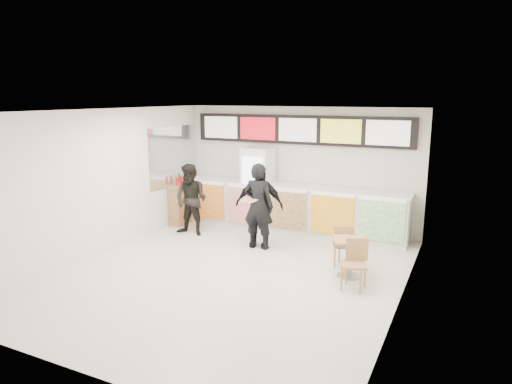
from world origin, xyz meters
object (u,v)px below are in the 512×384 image
Objects in this scene: customer_mid at (259,206)px; service_counter at (292,208)px; drinks_fridge at (258,187)px; customer_left at (191,200)px; condiment_ledge at (183,203)px; customer_main at (258,206)px; cafe_table at (350,251)px.

service_counter is at bearing 70.96° from customer_mid.
customer_left is at bearing -129.21° from drinks_fridge.
condiment_ledge is at bearing 152.35° from customer_mid.
customer_left is at bearing 168.97° from customer_mid.
customer_main is (0.74, -1.53, -0.07)m from drinks_fridge.
drinks_fridge reaches higher than customer_main.
drinks_fridge is at bearing 119.89° from cafe_table.
condiment_ledge is (-2.63, 0.98, -0.41)m from customer_main.
customer_mid is at bearing -99.71° from service_counter.
cafe_table is at bearing -38.02° from drinks_fridge.
cafe_table is (2.24, -0.89, -0.41)m from customer_mid.
customer_mid reaches higher than cafe_table.
cafe_table is at bearing -14.53° from customer_left.
customer_mid reaches higher than customer_left.
customer_main is at bearing -6.93° from customer_left.
customer_main reaches higher than customer_mid.
condiment_ledge is (-4.82, 1.75, 0.02)m from cafe_table.
service_counter is 2.45m from customer_left.
service_counter is at bearing 31.87° from customer_left.
customer_left reaches higher than service_counter.
drinks_fridge is 1.07× the size of customer_main.
customer_main is 2.83m from condiment_ledge.
drinks_fridge is 3.76m from cafe_table.
customer_mid is (1.80, -0.05, 0.06)m from customer_left.
customer_mid is (-0.04, 0.13, -0.02)m from customer_main.
customer_main is 1.03× the size of customer_mid.
customer_main is (-0.19, -1.51, 0.36)m from service_counter.
drinks_fridge is at bearing 49.43° from customer_left.
service_counter is 2.87m from condiment_ledge.
condiment_ledge is at bearing -21.00° from customer_main.
drinks_fridge is at bearing 179.01° from service_counter.
drinks_fridge is at bearing 107.08° from customer_mid.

